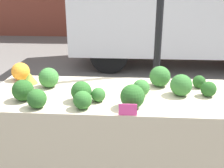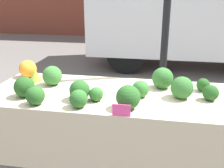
# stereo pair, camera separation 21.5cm
# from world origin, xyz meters

# --- Properties ---
(tent_pole) EXTENTS (0.07, 0.07, 2.44)m
(tent_pole) POSITION_xyz_m (0.42, 0.57, 1.22)
(tent_pole) COLOR black
(tent_pole) RESTS_ON ground_plane
(parked_truck) EXTENTS (4.93, 1.88, 2.31)m
(parked_truck) POSITION_xyz_m (1.16, 4.18, 1.26)
(parked_truck) COLOR white
(parked_truck) RESTS_ON ground_plane
(market_table) EXTENTS (2.08, 0.83, 0.89)m
(market_table) POSITION_xyz_m (0.00, -0.07, 0.78)
(market_table) COLOR beige
(market_table) RESTS_ON ground_plane
(orange_cauliflower) EXTENTS (0.17, 0.17, 0.17)m
(orange_cauliflower) POSITION_xyz_m (-0.88, 0.28, 0.97)
(orange_cauliflower) COLOR orange
(orange_cauliflower) RESTS_ON market_table
(romanesco_head) EXTENTS (0.13, 0.13, 0.11)m
(romanesco_head) POSITION_xyz_m (-0.76, 0.18, 0.94)
(romanesco_head) COLOR #93B238
(romanesco_head) RESTS_ON market_table
(broccoli_head_0) EXTENTS (0.18, 0.18, 0.18)m
(broccoli_head_0) POSITION_xyz_m (0.56, -0.01, 0.98)
(broccoli_head_0) COLOR #336B2D
(broccoli_head_0) RESTS_ON market_table
(broccoli_head_1) EXTENTS (0.11, 0.11, 0.11)m
(broccoli_head_1) POSITION_xyz_m (0.75, 0.18, 0.94)
(broccoli_head_1) COLOR #23511E
(broccoli_head_1) RESTS_ON market_table
(broccoli_head_2) EXTENTS (0.17, 0.17, 0.17)m
(broccoli_head_2) POSITION_xyz_m (-0.56, 0.11, 0.97)
(broccoli_head_2) COLOR #387533
(broccoli_head_2) RESTS_ON market_table
(broccoli_head_3) EXTENTS (0.17, 0.17, 0.17)m
(broccoli_head_3) POSITION_xyz_m (-0.67, -0.20, 0.97)
(broccoli_head_3) COLOR #23511E
(broccoli_head_3) RESTS_ON market_table
(broccoli_head_4) EXTENTS (0.14, 0.14, 0.14)m
(broccoli_head_4) POSITION_xyz_m (-0.52, -0.33, 0.96)
(broccoli_head_4) COLOR #285B23
(broccoli_head_4) RESTS_ON market_table
(broccoli_head_5) EXTENTS (0.16, 0.16, 0.16)m
(broccoli_head_5) POSITION_xyz_m (-0.22, -0.18, 0.97)
(broccoli_head_5) COLOR #285B23
(broccoli_head_5) RESTS_ON market_table
(broccoli_head_6) EXTENTS (0.18, 0.18, 0.18)m
(broccoli_head_6) POSITION_xyz_m (0.17, -0.28, 0.98)
(broccoli_head_6) COLOR #285B23
(broccoli_head_6) RESTS_ON market_table
(broccoli_head_7) EXTENTS (0.18, 0.18, 0.18)m
(broccoli_head_7) POSITION_xyz_m (0.41, 0.19, 0.98)
(broccoli_head_7) COLOR #336B2D
(broccoli_head_7) RESTS_ON market_table
(broccoli_head_8) EXTENTS (0.12, 0.12, 0.12)m
(broccoli_head_8) POSITION_xyz_m (0.78, -0.02, 0.95)
(broccoli_head_8) COLOR #23511E
(broccoli_head_8) RESTS_ON market_table
(broccoli_head_9) EXTENTS (0.13, 0.13, 0.13)m
(broccoli_head_9) POSITION_xyz_m (-0.19, -0.32, 0.95)
(broccoli_head_9) COLOR #2D6628
(broccoli_head_9) RESTS_ON market_table
(broccoli_head_10) EXTENTS (0.14, 0.14, 0.14)m
(broccoli_head_10) POSITION_xyz_m (0.24, -0.04, 0.96)
(broccoli_head_10) COLOR #387533
(broccoli_head_10) RESTS_ON market_table
(broccoli_head_11) EXTENTS (0.11, 0.11, 0.11)m
(broccoli_head_11) POSITION_xyz_m (-0.09, -0.18, 0.94)
(broccoli_head_11) COLOR #336B2D
(broccoli_head_11) RESTS_ON market_table
(price_sign) EXTENTS (0.13, 0.01, 0.08)m
(price_sign) POSITION_xyz_m (0.14, -0.40, 0.93)
(price_sign) COLOR #EF4793
(price_sign) RESTS_ON market_table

